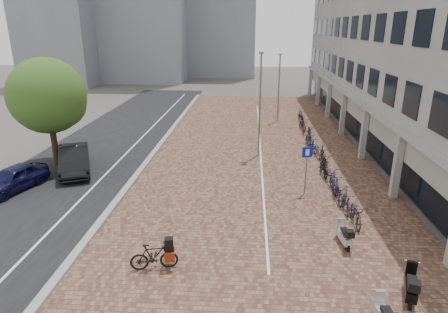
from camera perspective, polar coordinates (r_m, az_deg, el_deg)
ground at (r=16.68m, az=-1.45°, el=-10.95°), size 140.00×140.00×0.00m
plaza_brick at (r=27.68m, az=5.00°, el=1.39°), size 14.50×42.00×0.04m
street_asphalt at (r=29.57m, az=-16.84°, el=1.77°), size 8.00×50.00×0.03m
curb at (r=28.41m, az=-9.47°, el=1.79°), size 0.35×42.00×0.14m
lane_line at (r=28.92m, az=-13.14°, el=1.76°), size 0.12×44.00×0.00m
parking_line at (r=27.68m, az=5.41°, el=1.43°), size 0.10×30.00×0.00m
office_building at (r=32.52m, az=26.03°, el=17.35°), size 8.40×40.00×15.00m
car_navy at (r=23.07m, az=-28.93°, el=-2.91°), size 2.62×4.17×1.32m
car_dark at (r=24.40m, az=-21.41°, el=-0.42°), size 3.40×4.98×1.55m
hero_bike at (r=14.28m, az=-10.40°, el=-14.40°), size 1.78×0.84×1.21m
shoes at (r=15.23m, az=-10.50°, el=-14.32°), size 0.35×0.31×0.08m
scooter_front at (r=16.19m, az=17.45°, el=-10.98°), size 0.60×1.43×0.95m
scooter_mid at (r=14.10m, az=26.12°, el=-16.76°), size 0.94×1.61×1.06m
parking_sign at (r=19.78m, az=12.22°, el=-0.91°), size 0.53×0.16×2.58m
lamp_near at (r=25.08m, az=5.35°, el=7.46°), size 0.12×0.12×6.73m
lamp_far at (r=34.99m, az=8.16°, el=9.97°), size 0.12×0.12×5.96m
street_tree at (r=25.55m, az=-24.47°, el=8.00°), size 4.55×4.55×6.62m
bike_row at (r=26.62m, az=13.58°, el=1.36°), size 1.26×21.44×1.05m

